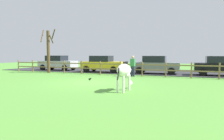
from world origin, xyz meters
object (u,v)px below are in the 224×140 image
at_px(parked_car_grey, 156,65).
at_px(parked_car_silver, 58,63).
at_px(bare_tree, 48,50).
at_px(parked_car_black, 220,66).
at_px(visitor_near_fence, 133,65).
at_px(parked_car_yellow, 103,64).
at_px(zebra, 124,72).
at_px(crow_on_grass, 90,79).

bearing_deg(parked_car_grey, parked_car_silver, 178.65).
bearing_deg(parked_car_grey, bare_tree, -165.64).
xyz_separation_m(parked_car_black, visitor_near_fence, (-6.40, -2.90, 0.06)).
height_order(parked_car_yellow, parked_car_silver, same).
distance_m(bare_tree, parked_car_silver, 3.15).
distance_m(bare_tree, zebra, 12.17).
height_order(parked_car_silver, visitor_near_fence, visitor_near_fence).
distance_m(bare_tree, parked_car_yellow, 5.25).
height_order(zebra, parked_car_silver, parked_car_silver).
xyz_separation_m(zebra, parked_car_silver, (-10.88, 9.65, -0.08)).
xyz_separation_m(zebra, parked_car_yellow, (-5.34, 9.13, -0.08)).
bearing_deg(parked_car_silver, bare_tree, -70.57).
bearing_deg(parked_car_yellow, bare_tree, -154.44).
xyz_separation_m(parked_car_silver, visitor_near_fence, (9.30, -3.00, 0.06)).
height_order(bare_tree, visitor_near_fence, bare_tree).
bearing_deg(parked_car_black, parked_car_silver, 179.61).
bearing_deg(visitor_near_fence, parked_car_silver, 162.09).
relative_size(crow_on_grass, parked_car_grey, 0.05).
relative_size(parked_car_silver, visitor_near_fence, 2.48).
xyz_separation_m(bare_tree, parked_car_yellow, (4.59, 2.19, -1.29)).
xyz_separation_m(bare_tree, parked_car_silver, (-0.96, 2.71, -1.29)).
bearing_deg(crow_on_grass, parked_car_yellow, 107.31).
relative_size(zebra, parked_car_grey, 0.47).
relative_size(parked_car_yellow, visitor_near_fence, 2.49).
relative_size(parked_car_yellow, parked_car_black, 0.99).
relative_size(bare_tree, visitor_near_fence, 2.50).
xyz_separation_m(bare_tree, parked_car_grey, (9.62, 2.46, -1.29)).
height_order(parked_car_yellow, visitor_near_fence, visitor_near_fence).
xyz_separation_m(parked_car_silver, parked_car_black, (15.69, -0.11, 0.00)).
bearing_deg(visitor_near_fence, crow_on_grass, -115.45).
bearing_deg(zebra, parked_car_black, 63.24).
bearing_deg(parked_car_silver, parked_car_black, -0.39).
bearing_deg(parked_car_grey, crow_on_grass, -115.24).
distance_m(parked_car_yellow, parked_car_silver, 5.57).
bearing_deg(parked_car_yellow, zebra, -59.69).
xyz_separation_m(crow_on_grass, parked_car_black, (8.20, 6.68, 0.72)).
relative_size(bare_tree, zebra, 2.12).
bearing_deg(parked_car_grey, parked_car_black, 1.60).
bearing_deg(zebra, parked_car_yellow, 120.31).
distance_m(crow_on_grass, parked_car_grey, 7.26).
relative_size(zebra, parked_car_silver, 0.48).
relative_size(zebra, visitor_near_fence, 1.18).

